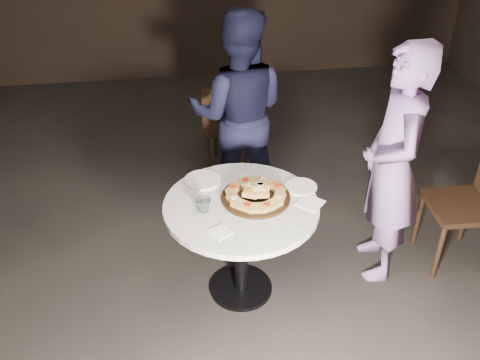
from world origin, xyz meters
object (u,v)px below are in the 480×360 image
at_px(table, 241,221).
at_px(water_glass, 203,205).
at_px(chair_far, 228,124).
at_px(diner_teal, 392,167).
at_px(serving_board, 256,197).
at_px(focaccia_pile, 256,192).
at_px(chair_right, 476,197).
at_px(diner_navy, 238,113).

bearing_deg(table, water_glass, -169.58).
xyz_separation_m(chair_far, diner_teal, (0.83, -1.29, 0.31)).
height_order(serving_board, focaccia_pile, focaccia_pile).
xyz_separation_m(serving_board, chair_far, (0.00, 1.36, -0.22)).
bearing_deg(focaccia_pile, serving_board, -173.46).
distance_m(serving_board, focaccia_pile, 0.04).
xyz_separation_m(chair_far, chair_right, (1.44, -1.29, 0.03)).
xyz_separation_m(serving_board, diner_navy, (0.02, 0.94, 0.08)).
bearing_deg(diner_teal, serving_board, -77.22).
height_order(serving_board, chair_right, chair_right).
bearing_deg(diner_navy, water_glass, 82.64).
relative_size(water_glass, diner_navy, 0.06).
distance_m(table, focaccia_pile, 0.20).
bearing_deg(diner_navy, chair_far, -76.21).
height_order(chair_far, diner_teal, diner_teal).
bearing_deg(chair_far, diner_teal, 138.92).
distance_m(chair_far, chair_right, 1.93).
xyz_separation_m(water_glass, diner_navy, (0.33, 1.02, 0.05)).
bearing_deg(focaccia_pile, water_glass, -165.70).
relative_size(serving_board, chair_far, 0.50).
bearing_deg(serving_board, water_glass, -165.61).
bearing_deg(focaccia_pile, chair_right, 2.80).
distance_m(table, chair_far, 1.41).
xyz_separation_m(focaccia_pile, chair_right, (1.44, 0.07, -0.22)).
relative_size(serving_board, focaccia_pile, 1.12).
height_order(table, serving_board, serving_board).
bearing_deg(diner_teal, diner_navy, -129.13).
relative_size(table, chair_right, 1.34).
height_order(water_glass, chair_right, chair_right).
bearing_deg(diner_navy, diner_teal, 143.78).
xyz_separation_m(table, diner_navy, (0.11, 0.98, 0.21)).
xyz_separation_m(water_glass, chair_far, (0.31, 1.44, -0.25)).
xyz_separation_m(water_glass, chair_right, (1.75, 0.15, -0.21)).
relative_size(chair_right, diner_navy, 0.57).
bearing_deg(diner_teal, table, -75.32).
bearing_deg(diner_navy, serving_board, 99.20).
bearing_deg(diner_teal, focaccia_pile, -77.23).
bearing_deg(serving_board, focaccia_pile, 6.54).
xyz_separation_m(serving_board, water_glass, (-0.31, -0.08, 0.03)).
bearing_deg(table, chair_far, 86.29).
xyz_separation_m(table, chair_far, (0.09, 1.40, -0.08)).
bearing_deg(chair_far, chair_right, 154.11).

